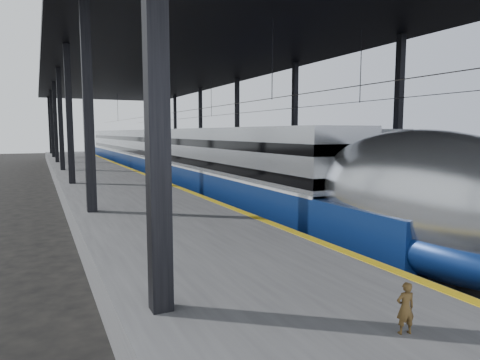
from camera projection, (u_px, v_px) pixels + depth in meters
ground at (292, 252)px, 14.32m from camera, size 160.00×160.00×0.00m
platform at (102, 181)px, 30.73m from camera, size 6.00×80.00×1.00m
yellow_strip at (140, 173)px, 31.87m from camera, size 0.30×80.00×0.01m
rails at (206, 181)px, 34.18m from camera, size 6.52×80.00×0.16m
canopy at (172, 64)px, 32.08m from camera, size 18.00×75.00×9.47m
tgv_train at (161, 156)px, 36.65m from camera, size 2.95×65.20×4.22m
second_train at (193, 151)px, 44.21m from camera, size 3.01×56.05×4.15m
child at (405, 308)px, 6.33m from camera, size 0.33×0.25×0.79m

